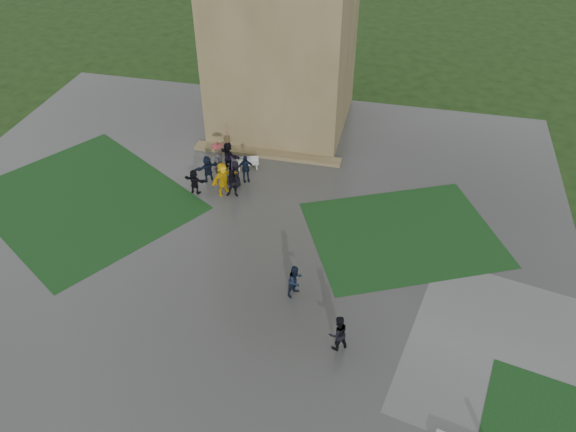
# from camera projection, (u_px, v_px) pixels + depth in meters

# --- Properties ---
(ground) EXTENTS (120.00, 120.00, 0.00)m
(ground) POSITION_uv_depth(u_px,v_px,m) (208.00, 276.00, 25.74)
(ground) COLOR black
(plaza) EXTENTS (34.00, 34.00, 0.02)m
(plaza) POSITION_uv_depth(u_px,v_px,m) (222.00, 247.00, 27.26)
(plaza) COLOR #343432
(plaza) RESTS_ON ground
(lawn_inset_left) EXTENTS (14.10, 13.46, 0.01)m
(lawn_inset_left) POSITION_uv_depth(u_px,v_px,m) (84.00, 200.00, 30.29)
(lawn_inset_left) COLOR black
(lawn_inset_left) RESTS_ON plaza
(lawn_inset_right) EXTENTS (11.12, 10.15, 0.01)m
(lawn_inset_right) POSITION_uv_depth(u_px,v_px,m) (403.00, 234.00, 28.05)
(lawn_inset_right) COLOR black
(lawn_inset_right) RESTS_ON plaza
(tower_plinth) EXTENTS (9.00, 0.80, 0.22)m
(tower_plinth) POSITION_uv_depth(u_px,v_px,m) (267.00, 154.00, 33.77)
(tower_plinth) COLOR brown
(tower_plinth) RESTS_ON plaza
(bench) EXTENTS (1.34, 0.82, 0.74)m
(bench) POSITION_uv_depth(u_px,v_px,m) (248.00, 163.00, 32.49)
(bench) COLOR #B9BAB5
(bench) RESTS_ON plaza
(visitor_cluster) EXTENTS (3.63, 3.99, 2.56)m
(visitor_cluster) POSITION_uv_depth(u_px,v_px,m) (223.00, 167.00, 30.72)
(visitor_cluster) COLOR black
(visitor_cluster) RESTS_ON plaza
(pedestrian_mid) EXTENTS (0.77, 0.89, 1.60)m
(pedestrian_mid) POSITION_uv_depth(u_px,v_px,m) (295.00, 281.00, 24.35)
(pedestrian_mid) COLOR black
(pedestrian_mid) RESTS_ON plaza
(pedestrian_near) EXTENTS (0.94, 0.86, 1.69)m
(pedestrian_near) POSITION_uv_depth(u_px,v_px,m) (338.00, 333.00, 22.00)
(pedestrian_near) COLOR black
(pedestrian_near) RESTS_ON plaza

